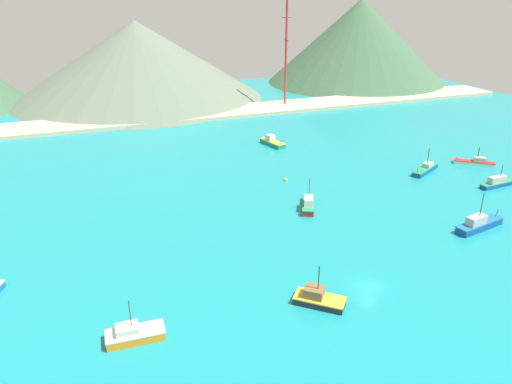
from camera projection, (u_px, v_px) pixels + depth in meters
The scene contains 14 objects.
ground at pixel (283, 207), 94.84m from camera, with size 260.00×280.00×0.50m.
fishing_boat_0 at pixel (309, 204), 93.27m from camera, with size 6.03×8.63×6.28m.
fishing_boat_3 at pixel (134, 334), 58.20m from camera, with size 7.19×3.18×5.76m.
fishing_boat_4 at pixel (475, 162), 116.84m from camera, with size 8.63×7.54×4.42m.
fishing_boat_6 at pixel (426, 169), 112.26m from camera, with size 9.98×6.70×5.61m.
fishing_boat_7 at pixel (318, 298), 64.89m from camera, with size 7.10×6.79×5.89m.
fishing_boat_8 at pixel (272, 142), 131.41m from camera, with size 4.55×8.88×2.71m.
fishing_boat_9 at pixel (479, 224), 85.13m from camera, with size 10.76×4.18×7.11m.
fishing_boat_10 at pixel (500, 182), 104.00m from camera, with size 10.78×2.56×4.91m.
buoy_0 at pixel (286, 180), 107.40m from camera, with size 0.87×0.87×0.87m.
beach_strip at pixel (190, 115), 160.78m from camera, with size 247.00×16.49×1.20m, color #C6B793.
hill_central at pixel (137, 60), 183.70m from camera, with size 95.40×95.40×29.06m.
hill_east at pixel (359, 42), 214.09m from camera, with size 80.20×80.20×35.92m.
radio_tower at pixel (286, 52), 167.43m from camera, with size 3.76×3.01×37.60m.
Camera 1 is at (-35.91, -48.56, 39.39)m, focal length 33.68 mm.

